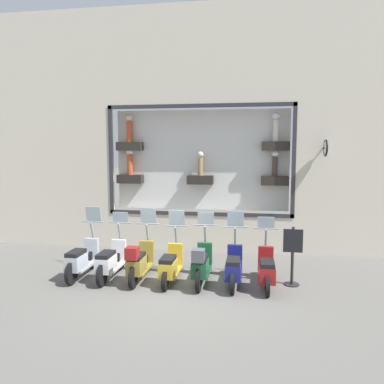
# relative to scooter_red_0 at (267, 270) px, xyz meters

# --- Properties ---
(ground_plane) EXTENTS (120.00, 120.00, 0.00)m
(ground_plane) POSITION_rel_scooter_red_0_xyz_m (-0.43, 2.01, -0.42)
(ground_plane) COLOR #66635E
(building_facade) EXTENTS (1.17, 36.00, 7.65)m
(building_facade) POSITION_rel_scooter_red_0_xyz_m (3.17, 2.00, 3.47)
(building_facade) COLOR beige
(building_facade) RESTS_ON ground_plane
(scooter_red_0) EXTENTS (1.79, 0.61, 1.53)m
(scooter_red_0) POSITION_rel_scooter_red_0_xyz_m (0.00, 0.00, 0.00)
(scooter_red_0) COLOR black
(scooter_red_0) RESTS_ON ground_plane
(scooter_navy_1) EXTENTS (1.80, 0.60, 1.67)m
(scooter_navy_1) POSITION_rel_scooter_red_0_xyz_m (0.01, 0.77, 0.02)
(scooter_navy_1) COLOR black
(scooter_navy_1) RESTS_ON ground_plane
(scooter_green_2) EXTENTS (1.81, 0.60, 1.61)m
(scooter_green_2) POSITION_rel_scooter_red_0_xyz_m (-0.05, 1.53, 0.07)
(scooter_green_2) COLOR black
(scooter_green_2) RESTS_ON ground_plane
(scooter_yellow_3) EXTENTS (1.79, 0.60, 1.65)m
(scooter_yellow_3) POSITION_rel_scooter_red_0_xyz_m (0.00, 2.30, 0.00)
(scooter_yellow_3) COLOR black
(scooter_yellow_3) RESTS_ON ground_plane
(scooter_olive_4) EXTENTS (1.81, 0.60, 1.69)m
(scooter_olive_4) POSITION_rel_scooter_red_0_xyz_m (-0.05, 3.07, 0.07)
(scooter_olive_4) COLOR black
(scooter_olive_4) RESTS_ON ground_plane
(scooter_white_5) EXTENTS (1.81, 0.61, 1.56)m
(scooter_white_5) POSITION_rel_scooter_red_0_xyz_m (0.01, 3.83, 0.02)
(scooter_white_5) COLOR black
(scooter_white_5) RESTS_ON ground_plane
(scooter_silver_6) EXTENTS (1.81, 0.61, 1.69)m
(scooter_silver_6) POSITION_rel_scooter_red_0_xyz_m (0.01, 4.60, 0.03)
(scooter_silver_6) COLOR black
(scooter_silver_6) RESTS_ON ground_plane
(shop_sign_post) EXTENTS (0.36, 0.45, 1.40)m
(shop_sign_post) POSITION_rel_scooter_red_0_xyz_m (0.25, -0.61, 0.32)
(shop_sign_post) COLOR #232326
(shop_sign_post) RESTS_ON ground_plane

